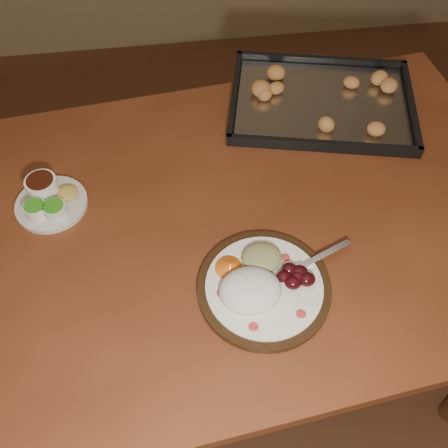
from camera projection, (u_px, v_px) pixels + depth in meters
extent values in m
plane|color=#522B1C|center=(137.00, 424.00, 1.57)|extent=(4.00, 4.00, 0.00)
cube|color=brown|center=(209.00, 226.00, 1.12)|extent=(1.59, 1.06, 0.04)
cylinder|color=#522D18|center=(378.00, 165.00, 1.73)|extent=(0.07, 0.07, 0.71)
cylinder|color=black|center=(264.00, 288.00, 0.99)|extent=(0.27, 0.27, 0.02)
cylinder|color=white|center=(264.00, 286.00, 0.98)|extent=(0.23, 0.23, 0.01)
ellipsoid|color=red|center=(253.00, 327.00, 0.93)|extent=(0.02, 0.02, 0.00)
ellipsoid|color=red|center=(301.00, 314.00, 0.95)|extent=(0.02, 0.02, 0.00)
ellipsoid|color=red|center=(285.00, 257.00, 1.02)|extent=(0.02, 0.02, 0.00)
ellipsoid|color=red|center=(221.00, 293.00, 0.97)|extent=(0.02, 0.02, 0.00)
ellipsoid|color=white|center=(250.00, 290.00, 0.96)|extent=(0.15, 0.14, 0.06)
ellipsoid|color=#3E080F|center=(293.00, 282.00, 0.97)|extent=(0.03, 0.03, 0.03)
ellipsoid|color=#3E080F|center=(299.00, 272.00, 0.98)|extent=(0.03, 0.03, 0.03)
ellipsoid|color=#3E080F|center=(289.00, 269.00, 0.99)|extent=(0.03, 0.03, 0.03)
ellipsoid|color=#3E080F|center=(307.00, 279.00, 0.97)|extent=(0.03, 0.03, 0.03)
ellipsoid|color=#3E080F|center=(284.00, 276.00, 0.98)|extent=(0.03, 0.03, 0.03)
ellipsoid|color=#3E080F|center=(298.00, 277.00, 0.98)|extent=(0.03, 0.03, 0.03)
ellipsoid|color=tan|center=(262.00, 258.00, 1.01)|extent=(0.10, 0.10, 0.03)
cone|color=orange|center=(230.00, 266.00, 1.00)|extent=(0.08, 0.09, 0.03)
cube|color=white|center=(324.00, 255.00, 1.02)|extent=(0.12, 0.06, 0.00)
cube|color=white|center=(297.00, 269.00, 1.00)|extent=(0.04, 0.03, 0.00)
cylinder|color=white|center=(290.00, 277.00, 0.99)|extent=(0.03, 0.01, 0.00)
cylinder|color=white|center=(288.00, 275.00, 0.99)|extent=(0.03, 0.01, 0.00)
cylinder|color=white|center=(287.00, 272.00, 0.99)|extent=(0.03, 0.01, 0.00)
cylinder|color=white|center=(285.00, 270.00, 1.00)|extent=(0.03, 0.01, 0.00)
cylinder|color=beige|center=(52.00, 204.00, 1.12)|extent=(0.16, 0.16, 0.01)
cylinder|color=white|center=(36.00, 210.00, 1.08)|extent=(0.05, 0.05, 0.03)
cylinder|color=#34941D|center=(34.00, 206.00, 1.07)|extent=(0.04, 0.04, 0.00)
cylinder|color=white|center=(55.00, 210.00, 1.08)|extent=(0.05, 0.05, 0.03)
cylinder|color=#34941D|center=(53.00, 206.00, 1.07)|extent=(0.04, 0.04, 0.00)
cylinder|color=white|center=(42.00, 186.00, 1.12)|extent=(0.07, 0.07, 0.04)
cylinder|color=#331209|center=(40.00, 180.00, 1.10)|extent=(0.06, 0.06, 0.00)
ellipsoid|color=#DDBB4E|center=(67.00, 193.00, 1.12)|extent=(0.05, 0.05, 0.02)
cube|color=black|center=(321.00, 104.00, 1.32)|extent=(0.54, 0.45, 0.01)
cube|color=black|center=(321.00, 60.00, 1.41)|extent=(0.46, 0.12, 0.02)
cube|color=black|center=(324.00, 145.00, 1.21)|extent=(0.46, 0.12, 0.02)
cube|color=black|center=(411.00, 105.00, 1.30)|extent=(0.09, 0.34, 0.02)
cube|color=black|center=(235.00, 94.00, 1.32)|extent=(0.09, 0.34, 0.02)
cube|color=silver|center=(321.00, 102.00, 1.32)|extent=(0.50, 0.41, 0.00)
ellipsoid|color=#D19249|center=(345.00, 98.00, 1.30)|extent=(0.05, 0.05, 0.04)
ellipsoid|color=#D19249|center=(359.00, 87.00, 1.32)|extent=(0.07, 0.07, 0.04)
ellipsoid|color=#D19249|center=(327.00, 72.00, 1.36)|extent=(0.06, 0.06, 0.04)
ellipsoid|color=#D19249|center=(295.00, 82.00, 1.33)|extent=(0.07, 0.07, 0.04)
ellipsoid|color=#D19249|center=(286.00, 86.00, 1.32)|extent=(0.07, 0.06, 0.04)
ellipsoid|color=#D19249|center=(301.00, 98.00, 1.29)|extent=(0.07, 0.06, 0.04)
ellipsoid|color=#D19249|center=(299.00, 111.00, 1.27)|extent=(0.07, 0.07, 0.04)
ellipsoid|color=#D19249|center=(329.00, 124.00, 1.24)|extent=(0.06, 0.06, 0.04)
ellipsoid|color=#D19249|center=(368.00, 108.00, 1.27)|extent=(0.07, 0.07, 0.04)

